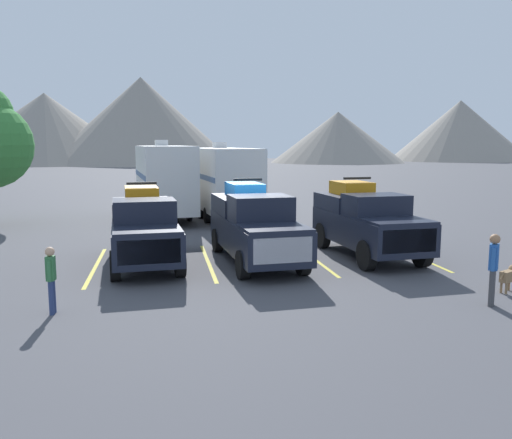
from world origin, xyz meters
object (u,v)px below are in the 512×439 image
object	(u,v)px
dog	(511,274)
pickup_truck_b	(254,224)
pickup_truck_c	(366,220)
pickup_truck_a	(144,227)
camper_trailer_b	(224,179)
person_a	(493,265)
person_b	(51,276)
camper_trailer_a	(164,178)

from	to	relation	value
dog	pickup_truck_b	bearing A→B (deg)	141.12
pickup_truck_c	pickup_truck_a	bearing A→B (deg)	179.18
camper_trailer_b	person_a	bearing A→B (deg)	-73.59
person_a	dog	xyz separation A→B (m)	(1.23, 1.03, -0.53)
person_a	person_b	xyz separation A→B (m)	(-10.04, 1.17, -0.11)
camper_trailer_b	pickup_truck_b	bearing A→B (deg)	-90.94
camper_trailer_a	person_b	distance (m)	15.04
camper_trailer_b	person_a	size ratio (longest dim) A/B	4.78
pickup_truck_b	camper_trailer_a	size ratio (longest dim) A/B	0.74
dog	pickup_truck_a	bearing A→B (deg)	151.93
pickup_truck_a	pickup_truck_c	bearing A→B (deg)	-0.82
pickup_truck_b	camper_trailer_a	bearing A→B (deg)	105.22
camper_trailer_a	pickup_truck_a	bearing A→B (deg)	-94.22
dog	pickup_truck_c	bearing A→B (deg)	112.31
person_a	camper_trailer_a	bearing A→B (deg)	114.97
camper_trailer_b	person_b	xyz separation A→B (m)	(-5.54, -14.11, -1.15)
pickup_truck_b	camper_trailer_a	world-z (taller)	camper_trailer_a
person_a	camper_trailer_b	bearing A→B (deg)	106.41
person_b	pickup_truck_a	bearing A→B (deg)	68.78
pickup_truck_c	camper_trailer_a	world-z (taller)	camper_trailer_a
pickup_truck_c	dog	world-z (taller)	pickup_truck_c
person_a	dog	distance (m)	1.69
pickup_truck_a	camper_trailer_a	size ratio (longest dim) A/B	0.68
camper_trailer_a	dog	distance (m)	17.31
pickup_truck_a	camper_trailer_a	bearing A→B (deg)	85.78
pickup_truck_a	pickup_truck_c	xyz separation A→B (m)	(7.37, -0.11, 0.05)
pickup_truck_b	person_b	size ratio (longest dim) A/B	3.93
pickup_truck_c	person_b	distance (m)	10.41
camper_trailer_b	person_b	size ratio (longest dim) A/B	5.36
pickup_truck_a	camper_trailer_b	bearing A→B (deg)	68.45
camper_trailer_a	person_b	xyz separation A→B (m)	(-2.62, -14.77, -1.21)
pickup_truck_b	camper_trailer_b	xyz separation A→B (m)	(0.16, 9.51, 0.83)
camper_trailer_b	person_b	world-z (taller)	camper_trailer_b
person_a	person_b	world-z (taller)	person_a
camper_trailer_a	dog	xyz separation A→B (m)	(8.65, -14.91, -1.63)
camper_trailer_b	person_b	distance (m)	15.20
person_b	camper_trailer_b	bearing A→B (deg)	68.56
pickup_truck_c	pickup_truck_b	bearing A→B (deg)	-177.74
pickup_truck_c	camper_trailer_a	xyz separation A→B (m)	(-6.64, 10.01, 0.88)
person_b	dog	distance (m)	11.28
pickup_truck_c	dog	distance (m)	5.35
pickup_truck_c	person_b	bearing A→B (deg)	-152.82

